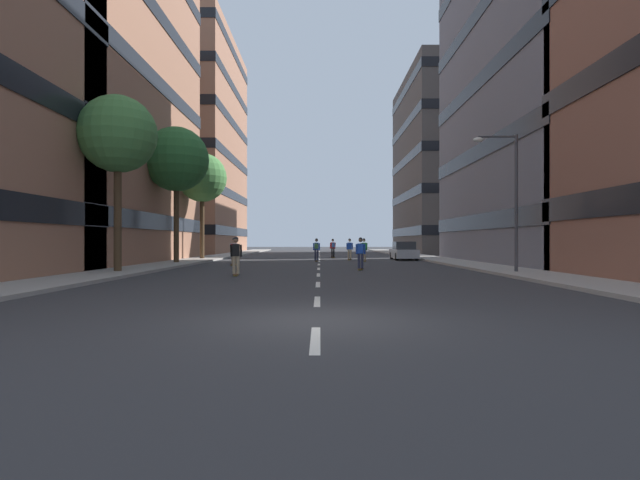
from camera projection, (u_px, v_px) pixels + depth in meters
name	position (u px, v px, depth m)	size (l,w,h in m)	color
ground_plane	(320.00, 261.00, 39.24)	(175.81, 175.81, 0.00)	#333335
sidewalk_left	(209.00, 258.00, 42.93)	(2.91, 80.58, 0.14)	#9E9991
sidewalk_right	(431.00, 258.00, 42.89)	(2.91, 80.58, 0.14)	#9E9991
lane_markings	(320.00, 260.00, 40.44)	(0.16, 67.20, 0.01)	silver
building_left_mid	(59.00, 91.00, 34.73)	(14.58, 22.63, 24.12)	#9E6B51
building_left_far	(179.00, 145.00, 64.21)	(14.58, 23.10, 27.88)	#9E6B51
building_right_mid	(581.00, 55.00, 34.66)	(14.58, 22.03, 29.21)	slate
building_right_far	(461.00, 164.00, 64.14)	(14.58, 21.50, 22.89)	#4C4744
parked_car_near	(405.00, 251.00, 40.87)	(1.82, 4.40, 1.52)	#B2B7BF
street_tree_near	(177.00, 160.00, 33.47)	(4.37, 4.37, 9.17)	#4C3823
street_tree_mid	(119.00, 135.00, 23.78)	(3.71, 3.71, 8.46)	#4C3823
street_tree_far	(203.00, 178.00, 40.79)	(4.04, 4.04, 8.70)	#4C3823
streetlamp_right	(509.00, 187.00, 23.38)	(2.13, 0.30, 6.50)	#3F3F44
skater_0	(334.00, 247.00, 45.37)	(0.57, 0.92, 1.78)	brown
skater_1	(235.00, 250.00, 31.68)	(0.56, 0.92, 1.78)	brown
skater_2	(237.00, 254.00, 22.35)	(0.55, 0.91, 1.78)	brown
skater_3	(365.00, 249.00, 37.79)	(0.55, 0.91, 1.78)	brown
skater_4	(361.00, 252.00, 26.75)	(0.57, 0.92, 1.78)	brown
skater_5	(351.00, 248.00, 40.35)	(0.56, 0.92, 1.78)	brown
skater_6	(317.00, 248.00, 37.52)	(0.54, 0.91, 1.78)	brown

